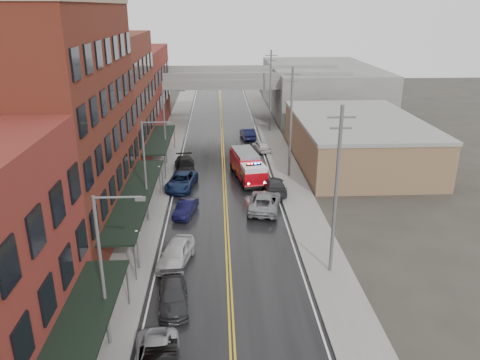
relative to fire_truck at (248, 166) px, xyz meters
name	(u,v)px	position (x,y,z in m)	size (l,w,h in m)	color
road	(225,194)	(-2.58, -4.39, -1.53)	(11.00, 160.00, 0.02)	black
sidewalk_left	(152,195)	(-9.88, -4.39, -1.47)	(3.00, 160.00, 0.15)	slate
sidewalk_right	(297,193)	(4.72, -4.39, -1.47)	(3.00, 160.00, 0.15)	slate
curb_left	(168,195)	(-8.23, -4.39, -1.47)	(0.30, 160.00, 0.15)	gray
curb_right	(281,193)	(3.07, -4.39, -1.47)	(0.30, 160.00, 0.15)	gray
brick_building_b	(56,125)	(-15.88, -11.39, 7.46)	(9.00, 20.00, 18.00)	#572217
brick_building_c	(107,102)	(-15.88, 6.11, 5.96)	(9.00, 15.00, 15.00)	#5D2C1B
brick_building_far	(133,90)	(-15.88, 23.61, 4.46)	(9.00, 20.00, 12.00)	maroon
tan_building	(356,142)	(13.42, 5.61, 0.96)	(14.00, 22.00, 5.00)	brown
right_far_block	(321,88)	(15.42, 35.61, 2.46)	(18.00, 30.00, 8.00)	slate
awning_0	(70,352)	(-10.07, -30.39, 1.45)	(2.60, 16.00, 3.09)	black
awning_1	(137,195)	(-10.07, -11.39, 1.45)	(2.60, 18.00, 3.09)	black
awning_2	(160,139)	(-10.07, 6.11, 1.45)	(2.60, 13.00, 3.09)	black
globe_lamp_1	(137,241)	(-8.98, -18.39, 0.77)	(0.44, 0.44, 3.12)	#59595B
globe_lamp_2	(160,174)	(-8.98, -4.39, 0.77)	(0.44, 0.44, 3.12)	#59595B
street_lamp_0	(106,264)	(-9.12, -26.39, 3.65)	(2.64, 0.22, 9.00)	#59595B
street_lamp_1	(148,166)	(-9.12, -10.39, 3.65)	(2.64, 0.22, 9.00)	#59595B
street_lamp_2	(167,122)	(-9.12, 5.61, 3.65)	(2.64, 0.22, 9.00)	#59595B
utility_pole_0	(336,190)	(4.62, -19.39, 4.77)	(1.80, 0.24, 12.00)	#59595B
utility_pole_1	(291,121)	(4.62, 0.61, 4.77)	(1.80, 0.24, 12.00)	#59595B
utility_pole_2	(270,90)	(4.62, 20.61, 4.77)	(1.80, 0.24, 12.00)	#59595B
overpass	(221,85)	(-2.58, 27.61, 4.45)	(40.00, 10.00, 7.50)	slate
fire_truck	(248,166)	(0.00, 0.00, 0.00)	(4.14, 8.09, 2.84)	#B40811
parked_car_left_3	(173,296)	(-6.18, -22.81, -0.88)	(1.85, 4.56, 1.32)	#29292C
parked_car_left_4	(176,253)	(-6.40, -17.59, -0.71)	(1.95, 4.86, 1.65)	#BDBDBD
parked_car_left_5	(186,208)	(-6.21, -9.09, -0.88)	(1.40, 4.01, 1.32)	black
parked_car_left_6	(181,181)	(-7.04, -2.39, -0.76)	(2.59, 5.63, 1.56)	#112043
parked_car_left_7	(185,166)	(-7.01, 2.64, -0.75)	(2.21, 5.45, 1.58)	black
parked_car_right_0	(264,202)	(1.02, -8.27, -0.73)	(2.69, 5.83, 1.62)	gray
parked_car_right_1	(274,186)	(2.42, -4.07, -0.78)	(2.13, 5.25, 1.52)	#27272A
parked_car_right_2	(261,146)	(2.42, 10.50, -0.86)	(1.60, 3.97, 1.35)	silver
parked_car_right_3	(248,134)	(1.08, 16.68, -0.77)	(1.63, 4.68, 1.54)	black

